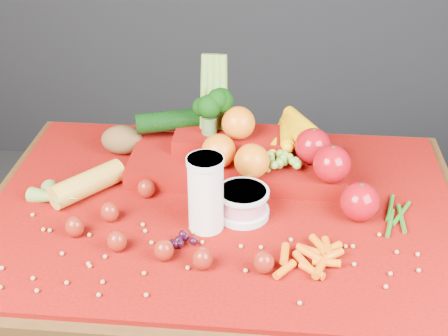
# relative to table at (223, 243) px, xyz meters

# --- Properties ---
(table) EXTENTS (1.10, 0.80, 0.75)m
(table) POSITION_rel_table_xyz_m (0.00, 0.00, 0.00)
(table) COLOR #34210B
(table) RESTS_ON ground
(red_cloth) EXTENTS (1.05, 0.75, 0.01)m
(red_cloth) POSITION_rel_table_xyz_m (0.00, 0.00, 0.10)
(red_cloth) COLOR #7E0B04
(red_cloth) RESTS_ON table
(milk_glass) EXTENTS (0.08, 0.08, 0.17)m
(milk_glass) POSITION_rel_table_xyz_m (-0.03, -0.08, 0.20)
(milk_glass) COLOR white
(milk_glass) RESTS_ON red_cloth
(yogurt_bowl) EXTENTS (0.12, 0.12, 0.06)m
(yogurt_bowl) POSITION_rel_table_xyz_m (0.05, -0.03, 0.14)
(yogurt_bowl) COLOR silver
(yogurt_bowl) RESTS_ON red_cloth
(strawberry_scatter) EXTENTS (0.44, 0.28, 0.05)m
(strawberry_scatter) POSITION_rel_table_xyz_m (-0.13, -0.15, 0.13)
(strawberry_scatter) COLOR maroon
(strawberry_scatter) RESTS_ON red_cloth
(dark_grape_cluster) EXTENTS (0.06, 0.05, 0.03)m
(dark_grape_cluster) POSITION_rel_table_xyz_m (-0.07, -0.15, 0.12)
(dark_grape_cluster) COLOR black
(dark_grape_cluster) RESTS_ON red_cloth
(soybean_scatter) EXTENTS (0.84, 0.24, 0.01)m
(soybean_scatter) POSITION_rel_table_xyz_m (0.00, -0.20, 0.11)
(soybean_scatter) COLOR #A78747
(soybean_scatter) RESTS_ON red_cloth
(corn_ear) EXTENTS (0.27, 0.26, 0.06)m
(corn_ear) POSITION_rel_table_xyz_m (-0.36, -0.01, 0.13)
(corn_ear) COLOR gold
(corn_ear) RESTS_ON red_cloth
(potato) EXTENTS (0.11, 0.08, 0.07)m
(potato) POSITION_rel_table_xyz_m (-0.28, 0.22, 0.14)
(potato) COLOR brown
(potato) RESTS_ON red_cloth
(baby_carrot_pile) EXTENTS (0.17, 0.18, 0.03)m
(baby_carrot_pile) POSITION_rel_table_xyz_m (0.19, -0.18, 0.12)
(baby_carrot_pile) COLOR #DA5C07
(baby_carrot_pile) RESTS_ON red_cloth
(green_bean_pile) EXTENTS (0.14, 0.12, 0.01)m
(green_bean_pile) POSITION_rel_table_xyz_m (0.38, -0.01, 0.11)
(green_bean_pile) COLOR #205F15
(green_bean_pile) RESTS_ON red_cloth
(produce_mound) EXTENTS (0.59, 0.36, 0.27)m
(produce_mound) POSITION_rel_table_xyz_m (0.05, 0.15, 0.17)
(produce_mound) COLOR #7E0B04
(produce_mound) RESTS_ON red_cloth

